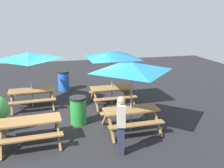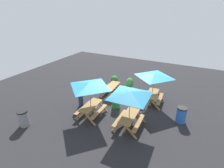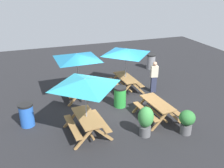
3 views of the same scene
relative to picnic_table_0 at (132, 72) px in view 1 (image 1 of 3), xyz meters
name	(u,v)px [view 1 (image 1 of 3)]	position (x,y,z in m)	size (l,w,h in m)	color
ground_plane	(80,119)	(1.56, -1.30, -1.99)	(24.00, 24.00, 0.00)	#232326
picnic_table_0	(132,72)	(0.00, 0.00, 0.00)	(2.07, 2.07, 2.34)	olive
picnic_table_1	(30,126)	(3.16, 0.15, -1.43)	(1.89, 1.64, 0.81)	olive
picnic_table_2	(112,58)	(0.03, -2.54, 0.00)	(2.83, 2.83, 2.34)	olive
picnic_table_3	(29,60)	(3.30, -2.96, 0.00)	(2.14, 2.14, 2.34)	olive
trash_bin_green	(78,110)	(1.63, -0.95, -1.49)	(0.59, 0.59, 0.98)	green
trash_bin_blue	(64,81)	(1.92, -5.11, -1.49)	(0.59, 0.59, 0.98)	blue
potted_plant_0	(0,112)	(4.16, -0.90, -1.31)	(0.59, 0.59, 1.22)	#59595B
person_standing	(121,124)	(0.70, 1.31, -1.10)	(0.29, 0.40, 1.67)	#2D334C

